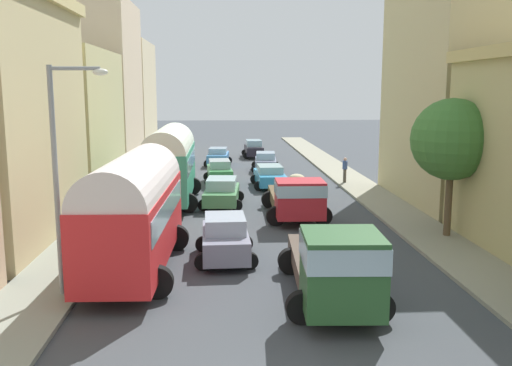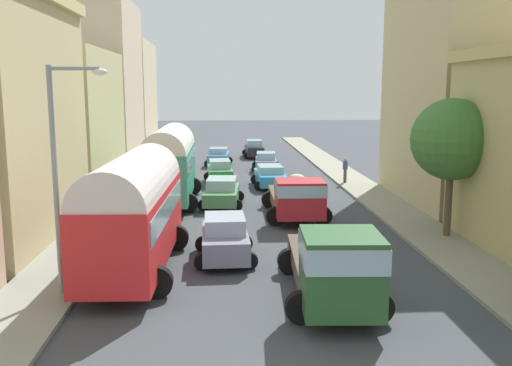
{
  "view_description": "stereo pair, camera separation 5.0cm",
  "coord_description": "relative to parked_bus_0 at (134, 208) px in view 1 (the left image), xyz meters",
  "views": [
    {
      "loc": [
        -1.61,
        -9.15,
        6.29
      ],
      "look_at": [
        0.0,
        17.25,
        1.82
      ],
      "focal_mm": 39.27,
      "sensor_mm": 36.0,
      "label": 1
    },
    {
      "loc": [
        -1.56,
        -9.15,
        6.29
      ],
      "look_at": [
        0.0,
        17.25,
        1.82
      ],
      "focal_mm": 39.27,
      "sensor_mm": 36.0,
      "label": 2
    }
  ],
  "objects": [
    {
      "name": "car_0",
      "position": [
        6.1,
        16.61,
        -1.54
      ],
      "size": [
        2.4,
        4.29,
        1.42
      ],
      "color": "#3694CF",
      "rests_on": "ground"
    },
    {
      "name": "pedestrian_1",
      "position": [
        11.17,
        17.3,
        -1.23
      ],
      "size": [
        0.44,
        0.44,
        1.8
      ],
      "color": "#4B443A",
      "rests_on": "ground"
    },
    {
      "name": "streetlamp_near",
      "position": [
        -1.63,
        -2.42,
        1.85
      ],
      "size": [
        1.73,
        0.28,
        6.96
      ],
      "color": "gray",
      "rests_on": "ground"
    },
    {
      "name": "building_right_2",
      "position": [
        15.4,
        11.2,
        3.95
      ],
      "size": [
        4.49,
        10.38,
        12.44
      ],
      "color": "tan",
      "rests_on": "ground"
    },
    {
      "name": "sidewalk_left",
      "position": [
        -2.59,
        17.19,
        -2.2
      ],
      "size": [
        2.5,
        70.0,
        0.14
      ],
      "primitive_type": "cube",
      "color": "gray",
      "rests_on": "ground"
    },
    {
      "name": "car_6",
      "position": [
        2.72,
        27.01,
        -1.52
      ],
      "size": [
        2.35,
        3.79,
        1.49
      ],
      "color": "#4789CC",
      "rests_on": "ground"
    },
    {
      "name": "car_3",
      "position": [
        3.13,
        1.12,
        -1.44
      ],
      "size": [
        2.32,
        3.73,
        1.67
      ],
      "color": "gray",
      "rests_on": "ground"
    },
    {
      "name": "building_left_2",
      "position": [
        -6.56,
        15.9,
        2.03
      ],
      "size": [
        5.44,
        10.52,
        8.6
      ],
      "color": "tan",
      "rests_on": "ground"
    },
    {
      "name": "parked_bus_1",
      "position": [
        0.16,
        11.86,
        0.09
      ],
      "size": [
        3.25,
        8.16,
        4.24
      ],
      "color": "#34916F",
      "rests_on": "ground"
    },
    {
      "name": "car_4",
      "position": [
        3.01,
        10.86,
        -1.51
      ],
      "size": [
        2.52,
        4.17,
        1.53
      ],
      "color": "#4C8952",
      "rests_on": "ground"
    },
    {
      "name": "parked_bus_0",
      "position": [
        0.0,
        0.0,
        0.0
      ],
      "size": [
        3.41,
        8.3,
        4.1
      ],
      "color": "red",
      "rests_on": "ground"
    },
    {
      "name": "car_2",
      "position": [
        5.97,
        32.52,
        -1.46
      ],
      "size": [
        2.18,
        4.12,
        1.62
      ],
      "color": "black",
      "rests_on": "ground"
    },
    {
      "name": "cargo_truck_1",
      "position": [
        6.64,
        7.46,
        -1.13
      ],
      "size": [
        3.15,
        6.56,
        2.16
      ],
      "color": "#B02028",
      "rests_on": "ground"
    },
    {
      "name": "building_left_4",
      "position": [
        -6.12,
        36.67,
        3.08
      ],
      "size": [
        4.56,
        9.85,
        10.71
      ],
      "color": "beige",
      "rests_on": "ground"
    },
    {
      "name": "sidewalk_right",
      "position": [
        11.91,
        17.19,
        -2.2
      ],
      "size": [
        2.5,
        70.0,
        0.14
      ],
      "primitive_type": "cube",
      "color": "gray",
      "rests_on": "ground"
    },
    {
      "name": "building_left_3",
      "position": [
        -6.61,
        26.42,
        4.2
      ],
      "size": [
        5.53,
        9.45,
        12.95
      ],
      "color": "beige",
      "rests_on": "ground"
    },
    {
      "name": "cargo_truck_0",
      "position": [
        6.26,
        -3.63,
        -0.96
      ],
      "size": [
        3.16,
        6.98,
        2.53
      ],
      "color": "#275329",
      "rests_on": "ground"
    },
    {
      "name": "ground_plane",
      "position": [
        4.66,
        17.19,
        -2.27
      ],
      "size": [
        154.0,
        154.0,
        0.0
      ],
      "primitive_type": "plane",
      "color": "#3F4349"
    },
    {
      "name": "car_1",
      "position": [
        6.39,
        23.8,
        -1.54
      ],
      "size": [
        2.36,
        3.82,
        1.45
      ],
      "color": "slate",
      "rests_on": "ground"
    },
    {
      "name": "roadside_tree_1",
      "position": [
        12.56,
        3.6,
        1.93
      ],
      "size": [
        3.4,
        3.4,
        5.92
      ],
      "color": "brown",
      "rests_on": "ground"
    },
    {
      "name": "car_5",
      "position": [
        2.87,
        18.11,
        -1.47
      ],
      "size": [
        2.27,
        4.01,
        1.6
      ],
      "color": "#429751",
      "rests_on": "ground"
    }
  ]
}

